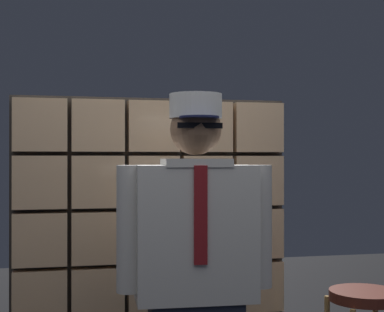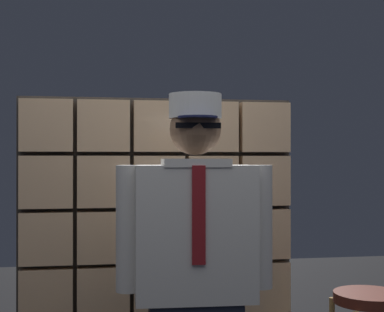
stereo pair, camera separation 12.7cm
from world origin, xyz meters
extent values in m
cube|color=#E0B78C|center=(-0.59, 1.13, 0.73)|extent=(0.27, 0.08, 0.27)
cube|color=#E0B78C|center=(-0.30, 1.13, 0.73)|extent=(0.27, 0.08, 0.27)
cube|color=#E0B78C|center=(0.00, 1.13, 0.73)|extent=(0.27, 0.08, 0.27)
cube|color=#E0B78C|center=(0.30, 1.13, 0.73)|extent=(0.27, 0.08, 0.27)
cube|color=#E0B78C|center=(0.59, 1.13, 0.73)|extent=(0.27, 0.08, 0.27)
cube|color=#E0B78C|center=(-0.59, 1.13, 1.03)|extent=(0.27, 0.08, 0.27)
cube|color=#E0B78C|center=(-0.30, 1.13, 1.03)|extent=(0.27, 0.08, 0.27)
cube|color=#E0B78C|center=(0.00, 1.13, 1.03)|extent=(0.27, 0.08, 0.27)
cube|color=#E0B78C|center=(0.30, 1.13, 1.03)|extent=(0.27, 0.08, 0.27)
cube|color=#E0B78C|center=(0.59, 1.13, 1.03)|extent=(0.27, 0.08, 0.27)
cube|color=#E0B78C|center=(-0.59, 1.13, 1.32)|extent=(0.27, 0.08, 0.27)
cube|color=#E0B78C|center=(-0.30, 1.13, 1.32)|extent=(0.27, 0.08, 0.27)
cube|color=#E0B78C|center=(0.00, 1.13, 1.32)|extent=(0.27, 0.08, 0.27)
cube|color=#E0B78C|center=(0.30, 1.13, 1.32)|extent=(0.27, 0.08, 0.27)
cube|color=#E0B78C|center=(0.59, 1.13, 1.32)|extent=(0.27, 0.08, 0.27)
cube|color=#E0B78C|center=(-0.59, 1.13, 1.62)|extent=(0.27, 0.08, 0.27)
cube|color=#E0B78C|center=(-0.30, 1.13, 1.62)|extent=(0.27, 0.08, 0.27)
cube|color=#E0B78C|center=(0.00, 1.13, 1.62)|extent=(0.27, 0.08, 0.27)
cube|color=#E0B78C|center=(0.30, 1.13, 1.62)|extent=(0.27, 0.08, 0.27)
cube|color=#E0B78C|center=(0.59, 1.13, 1.62)|extent=(0.27, 0.08, 0.27)
cube|color=#38332D|center=(0.00, 1.18, 0.88)|extent=(1.50, 0.02, 1.80)
cube|color=silver|center=(0.09, 0.49, 1.12)|extent=(0.53, 0.25, 0.59)
cube|color=maroon|center=(0.08, 0.38, 1.21)|extent=(0.06, 0.01, 0.41)
cube|color=silver|center=(0.09, 0.49, 1.43)|extent=(0.30, 0.25, 0.04)
sphere|color=#846047|center=(0.09, 0.49, 1.57)|extent=(0.22, 0.22, 0.22)
ellipsoid|color=black|center=(0.09, 0.44, 1.53)|extent=(0.15, 0.09, 0.10)
cube|color=black|center=(0.08, 0.39, 1.58)|extent=(0.19, 0.02, 0.02)
cylinder|color=#191E47|center=(0.09, 0.41, 1.62)|extent=(0.18, 0.18, 0.01)
cylinder|color=white|center=(0.09, 0.49, 1.67)|extent=(0.23, 0.23, 0.11)
cylinder|color=silver|center=(0.38, 0.48, 1.15)|extent=(0.11, 0.11, 0.54)
cylinder|color=silver|center=(-0.20, 0.51, 1.15)|extent=(0.11, 0.11, 0.54)
cylinder|color=#592319|center=(0.95, 0.59, 0.78)|extent=(0.34, 0.34, 0.05)
camera|label=1|loc=(-0.46, -1.94, 1.44)|focal=53.81mm
camera|label=2|loc=(-0.33, -1.97, 1.44)|focal=53.81mm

